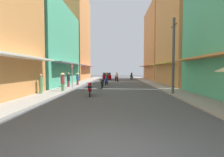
# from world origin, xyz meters

# --- Properties ---
(ground_plane) EXTENTS (92.60, 92.60, 0.00)m
(ground_plane) POSITION_xyz_m (0.00, 17.05, 0.00)
(ground_plane) COLOR #4C4C4F
(sidewalk_left) EXTENTS (2.01, 50.09, 0.12)m
(sidewalk_left) POSITION_xyz_m (-5.30, 17.05, 0.06)
(sidewalk_left) COLOR #9E9991
(sidewalk_left) RESTS_ON ground
(sidewalk_right) EXTENTS (2.01, 50.09, 0.12)m
(sidewalk_right) POSITION_xyz_m (5.30, 17.05, 0.06)
(sidewalk_right) COLOR #9E9991
(sidewalk_right) RESTS_ON ground
(building_left_mid) EXTENTS (7.05, 12.40, 10.13)m
(building_left_mid) POSITION_xyz_m (-9.30, 17.91, 5.06)
(building_left_mid) COLOR #4CB28C
(building_left_mid) RESTS_ON ground
(building_left_far) EXTENTS (7.05, 11.01, 17.50)m
(building_left_far) POSITION_xyz_m (-9.30, 30.47, 8.75)
(building_left_far) COLOR #D88C4C
(building_left_far) RESTS_ON ground
(building_right_mid) EXTENTS (7.05, 10.48, 14.90)m
(building_right_mid) POSITION_xyz_m (9.30, 18.70, 7.44)
(building_right_mid) COLOR #D88C4C
(building_right_mid) RESTS_ON ground
(building_right_far) EXTENTS (7.05, 11.27, 14.40)m
(building_right_far) POSITION_xyz_m (9.30, 30.48, 7.19)
(building_right_far) COLOR #D88C4C
(building_right_far) RESTS_ON ground
(motorbike_green) EXTENTS (0.58, 1.80, 1.58)m
(motorbike_green) POSITION_xyz_m (3.02, 31.07, 0.70)
(motorbike_green) COLOR black
(motorbike_green) RESTS_ON ground
(motorbike_blue) EXTENTS (0.55, 1.81, 1.58)m
(motorbike_blue) POSITION_xyz_m (-1.33, 18.51, 0.70)
(motorbike_blue) COLOR black
(motorbike_blue) RESTS_ON ground
(motorbike_black) EXTENTS (0.55, 1.81, 0.96)m
(motorbike_black) POSITION_xyz_m (-1.50, 14.38, 0.50)
(motorbike_black) COLOR black
(motorbike_black) RESTS_ON ground
(motorbike_red) EXTENTS (0.59, 1.80, 0.96)m
(motorbike_red) POSITION_xyz_m (-2.00, 9.02, 0.50)
(motorbike_red) COLOR black
(motorbike_red) RESTS_ON ground
(motorbike_maroon) EXTENTS (0.76, 1.74, 1.58)m
(motorbike_maroon) POSITION_xyz_m (-0.03, 25.88, 0.70)
(motorbike_maroon) COLOR black
(motorbike_maroon) RESTS_ON ground
(parked_car) EXTENTS (2.15, 4.25, 1.45)m
(parked_car) POSITION_xyz_m (-2.16, 31.46, 0.74)
(parked_car) COLOR #8C0000
(parked_car) RESTS_ON ground
(pedestrian_midway) EXTENTS (0.44, 0.44, 1.75)m
(pedestrian_midway) POSITION_xyz_m (-4.67, 10.73, 0.99)
(pedestrian_midway) COLOR #598C59
(pedestrian_midway) RESTS_ON ground
(pedestrian_crossing) EXTENTS (0.34, 0.34, 1.65)m
(pedestrian_crossing) POSITION_xyz_m (-5.92, 9.25, 0.82)
(pedestrian_crossing) COLOR #598C59
(pedestrian_crossing) RESTS_ON ground
(pedestrian_far) EXTENTS (0.34, 0.34, 1.69)m
(pedestrian_far) POSITION_xyz_m (-5.28, 14.57, 0.85)
(pedestrian_far) COLOR #99333F
(pedestrian_far) RESTS_ON ground
(pedestrian_foreground) EXTENTS (0.44, 0.44, 1.65)m
(pedestrian_foreground) POSITION_xyz_m (-4.86, 17.04, 0.93)
(pedestrian_foreground) COLOR #99333F
(pedestrian_foreground) RESTS_ON ground
(utility_pole) EXTENTS (0.20, 1.20, 6.03)m
(utility_pole) POSITION_xyz_m (4.55, 9.62, 3.09)
(utility_pole) COLOR #4C4C4F
(utility_pole) RESTS_ON ground
(street_sign_no_entry) EXTENTS (0.07, 0.60, 2.65)m
(street_sign_no_entry) POSITION_xyz_m (-4.45, 13.00, 1.72)
(street_sign_no_entry) COLOR gray
(street_sign_no_entry) RESTS_ON ground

